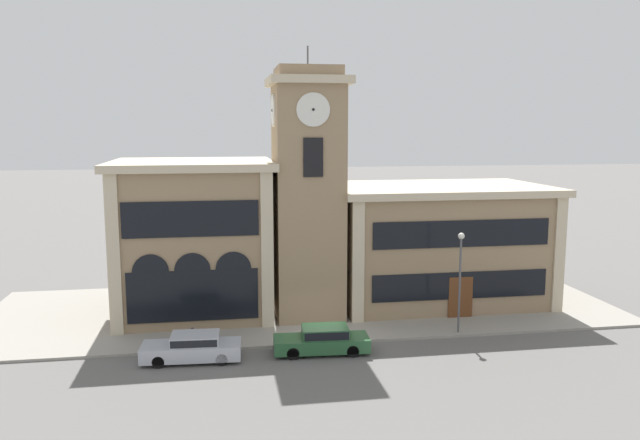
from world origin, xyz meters
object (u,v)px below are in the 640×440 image
at_px(bollard, 193,338).
at_px(parked_car_mid, 323,339).
at_px(street_lamp, 460,267).
at_px(parked_car_near, 193,347).

bearing_deg(bollard, parked_car_mid, -13.10).
relative_size(parked_car_mid, bollard, 4.69).
bearing_deg(street_lamp, parked_car_near, -173.79).
bearing_deg(street_lamp, parked_car_mid, -168.78).
bearing_deg(parked_car_near, bollard, -84.44).
bearing_deg(parked_car_mid, street_lamp, -165.56).
height_order(parked_car_near, bollard, parked_car_near).
bearing_deg(bollard, street_lamp, 0.16).
relative_size(parked_car_mid, street_lamp, 0.88).
relative_size(parked_car_near, parked_car_mid, 1.00).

